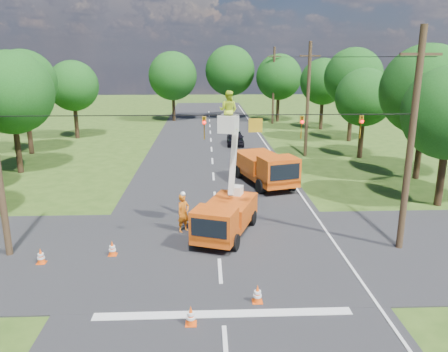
{
  "coord_description": "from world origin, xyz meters",
  "views": [
    {
      "loc": [
        -0.53,
        -16.57,
        8.67
      ],
      "look_at": [
        0.4,
        5.69,
        2.6
      ],
      "focal_mm": 35.0,
      "sensor_mm": 36.0,
      "label": 1
    }
  ],
  "objects_px": {
    "traffic_cone_1": "(257,294)",
    "tree_far_b": "(230,71)",
    "traffic_cone_5": "(41,256)",
    "pole_right_mid": "(308,99)",
    "tree_right_c": "(364,98)",
    "tree_far_c": "(279,77)",
    "pole_right_far": "(273,85)",
    "tree_left_d": "(11,93)",
    "distant_car": "(235,138)",
    "second_truck": "(265,168)",
    "traffic_cone_4": "(112,248)",
    "ground_worker": "(183,213)",
    "tree_left_f": "(73,86)",
    "traffic_cone_0": "(191,316)",
    "tree_far_a": "(173,76)",
    "tree_right_b": "(426,90)",
    "traffic_cone_3": "(269,183)",
    "tree_right_e": "(323,82)",
    "bucket_truck": "(226,205)",
    "traffic_cone_2": "(239,211)",
    "pole_right_near": "(411,141)",
    "traffic_cone_7": "(268,164)",
    "tree_right_d": "(354,77)",
    "tree_left_e": "(24,83)"
  },
  "relations": [
    {
      "from": "second_truck",
      "to": "traffic_cone_7",
      "type": "xyz_separation_m",
      "value": [
        0.89,
        4.69,
        -0.9
      ]
    },
    {
      "from": "ground_worker",
      "to": "tree_right_c",
      "type": "distance_m",
      "value": 22.71
    },
    {
      "from": "bucket_truck",
      "to": "traffic_cone_3",
      "type": "xyz_separation_m",
      "value": [
        3.35,
        8.06,
        -1.26
      ]
    },
    {
      "from": "ground_worker",
      "to": "tree_far_c",
      "type": "height_order",
      "value": "tree_far_c"
    },
    {
      "from": "traffic_cone_7",
      "to": "tree_far_c",
      "type": "xyz_separation_m",
      "value": [
        5.02,
        26.59,
        5.7
      ]
    },
    {
      "from": "second_truck",
      "to": "traffic_cone_3",
      "type": "height_order",
      "value": "second_truck"
    },
    {
      "from": "bucket_truck",
      "to": "second_truck",
      "type": "xyz_separation_m",
      "value": [
        3.18,
        8.92,
        -0.36
      ]
    },
    {
      "from": "traffic_cone_5",
      "to": "traffic_cone_7",
      "type": "relative_size",
      "value": 1.0
    },
    {
      "from": "bucket_truck",
      "to": "tree_far_b",
      "type": "height_order",
      "value": "tree_far_b"
    },
    {
      "from": "tree_far_c",
      "to": "pole_right_far",
      "type": "bearing_deg",
      "value": -116.57
    },
    {
      "from": "second_truck",
      "to": "traffic_cone_4",
      "type": "xyz_separation_m",
      "value": [
        -8.39,
        -10.99,
        -0.9
      ]
    },
    {
      "from": "traffic_cone_0",
      "to": "tree_right_b",
      "type": "distance_m",
      "value": 24.72
    },
    {
      "from": "tree_left_f",
      "to": "traffic_cone_0",
      "type": "bearing_deg",
      "value": -69.03
    },
    {
      "from": "traffic_cone_7",
      "to": "bucket_truck",
      "type": "bearing_deg",
      "value": -106.63
    },
    {
      "from": "traffic_cone_3",
      "to": "pole_right_near",
      "type": "xyz_separation_m",
      "value": [
        4.74,
        -9.85,
        4.75
      ]
    },
    {
      "from": "pole_right_near",
      "to": "tree_right_d",
      "type": "height_order",
      "value": "pole_right_near"
    },
    {
      "from": "traffic_cone_4",
      "to": "tree_right_b",
      "type": "distance_m",
      "value": 24.08
    },
    {
      "from": "pole_right_mid",
      "to": "tree_right_c",
      "type": "bearing_deg",
      "value": -12.01
    },
    {
      "from": "tree_left_f",
      "to": "pole_right_far",
      "type": "bearing_deg",
      "value": 23.23
    },
    {
      "from": "traffic_cone_0",
      "to": "traffic_cone_2",
      "type": "bearing_deg",
      "value": 76.93
    },
    {
      "from": "traffic_cone_0",
      "to": "tree_left_e",
      "type": "bearing_deg",
      "value": 119.51
    },
    {
      "from": "traffic_cone_4",
      "to": "tree_right_b",
      "type": "relative_size",
      "value": 0.07
    },
    {
      "from": "traffic_cone_5",
      "to": "ground_worker",
      "type": "bearing_deg",
      "value": 29.41
    },
    {
      "from": "traffic_cone_0",
      "to": "traffic_cone_3",
      "type": "distance_m",
      "value": 16.33
    },
    {
      "from": "bucket_truck",
      "to": "tree_right_c",
      "type": "distance_m",
      "value": 21.75
    },
    {
      "from": "bucket_truck",
      "to": "tree_far_a",
      "type": "relative_size",
      "value": 0.76
    },
    {
      "from": "pole_right_near",
      "to": "pole_right_far",
      "type": "distance_m",
      "value": 40.0
    },
    {
      "from": "tree_left_d",
      "to": "tree_left_e",
      "type": "bearing_deg",
      "value": 104.42
    },
    {
      "from": "tree_right_e",
      "to": "tree_far_c",
      "type": "xyz_separation_m",
      "value": [
        -4.3,
        7.0,
        0.25
      ]
    },
    {
      "from": "tree_left_f",
      "to": "tree_far_c",
      "type": "bearing_deg",
      "value": 26.28
    },
    {
      "from": "traffic_cone_0",
      "to": "tree_right_c",
      "type": "distance_m",
      "value": 29.0
    },
    {
      "from": "traffic_cone_0",
      "to": "tree_far_a",
      "type": "relative_size",
      "value": 0.07
    },
    {
      "from": "traffic_cone_4",
      "to": "traffic_cone_1",
      "type": "bearing_deg",
      "value": -34.5
    },
    {
      "from": "tree_left_d",
      "to": "distant_car",
      "type": "bearing_deg",
      "value": 30.62
    },
    {
      "from": "tree_left_d",
      "to": "tree_far_a",
      "type": "xyz_separation_m",
      "value": [
        10.0,
        28.0,
        0.06
      ]
    },
    {
      "from": "traffic_cone_5",
      "to": "tree_far_b",
      "type": "relative_size",
      "value": 0.07
    },
    {
      "from": "traffic_cone_2",
      "to": "pole_right_near",
      "type": "distance_m",
      "value": 9.73
    },
    {
      "from": "traffic_cone_5",
      "to": "pole_right_mid",
      "type": "bearing_deg",
      "value": 52.23
    },
    {
      "from": "tree_left_f",
      "to": "tree_right_c",
      "type": "xyz_separation_m",
      "value": [
        28.0,
        -11.0,
        -0.37
      ]
    },
    {
      "from": "traffic_cone_3",
      "to": "traffic_cone_5",
      "type": "xyz_separation_m",
      "value": [
        -11.49,
        -10.8,
        0.0
      ]
    },
    {
      "from": "traffic_cone_3",
      "to": "tree_right_d",
      "type": "distance_m",
      "value": 21.35
    },
    {
      "from": "traffic_cone_4",
      "to": "tree_right_c",
      "type": "relative_size",
      "value": 0.09
    },
    {
      "from": "tree_right_b",
      "to": "traffic_cone_3",
      "type": "bearing_deg",
      "value": -169.19
    },
    {
      "from": "tree_right_c",
      "to": "tree_far_a",
      "type": "bearing_deg",
      "value": 127.17
    },
    {
      "from": "pole_right_mid",
      "to": "tree_right_d",
      "type": "bearing_deg",
      "value": 48.01
    },
    {
      "from": "tree_left_e",
      "to": "tree_left_f",
      "type": "relative_size",
      "value": 1.12
    },
    {
      "from": "traffic_cone_1",
      "to": "tree_far_b",
      "type": "bearing_deg",
      "value": 88.01
    },
    {
      "from": "traffic_cone_1",
      "to": "tree_right_e",
      "type": "relative_size",
      "value": 0.08
    },
    {
      "from": "tree_right_e",
      "to": "pole_right_mid",
      "type": "bearing_deg",
      "value": -109.46
    },
    {
      "from": "tree_right_c",
      "to": "tree_right_d",
      "type": "relative_size",
      "value": 0.81
    }
  ]
}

